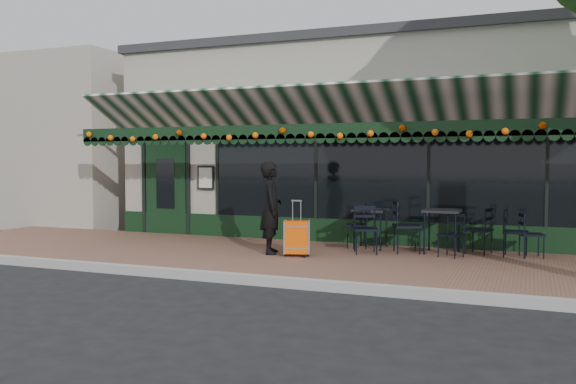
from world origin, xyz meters
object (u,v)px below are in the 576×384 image
at_px(chair_b_right, 407,227).
at_px(chair_a_extra, 532,235).
at_px(cafe_table_a, 442,214).
at_px(woman, 271,208).
at_px(cafe_table_b, 371,213).
at_px(chair_a_left, 479,230).
at_px(chair_a_right, 515,233).
at_px(chair_a_front, 451,235).
at_px(suitcase, 297,238).
at_px(chair_b_left, 357,226).
at_px(chair_b_front, 366,230).

bearing_deg(chair_b_right, chair_a_extra, -104.22).
bearing_deg(chair_b_right, cafe_table_a, -91.81).
relative_size(woman, cafe_table_b, 2.20).
distance_m(woman, chair_a_left, 3.91).
xyz_separation_m(chair_a_left, chair_a_extra, (0.92, -0.09, -0.04)).
distance_m(chair_a_right, chair_a_front, 1.19).
relative_size(cafe_table_a, chair_a_extra, 1.01).
relative_size(suitcase, chair_a_front, 1.28).
xyz_separation_m(chair_a_left, chair_a_right, (0.65, -0.08, -0.00)).
xyz_separation_m(cafe_table_a, chair_b_right, (-0.62, -0.22, -0.24)).
bearing_deg(chair_b_left, cafe_table_a, 69.50).
xyz_separation_m(chair_a_right, chair_a_extra, (0.28, -0.01, -0.03)).
relative_size(chair_a_extra, chair_b_right, 0.82).
bearing_deg(cafe_table_a, chair_a_right, 2.69).
bearing_deg(chair_a_left, cafe_table_b, -71.77).
bearing_deg(cafe_table_a, chair_a_front, -62.60).
height_order(chair_a_left, chair_b_front, chair_b_front).
xyz_separation_m(chair_a_left, chair_b_front, (-1.97, -0.76, 0.01)).
bearing_deg(cafe_table_a, woman, -157.25).
bearing_deg(suitcase, chair_a_left, 8.64).
relative_size(chair_a_right, chair_a_extra, 1.08).
bearing_deg(chair_b_front, chair_a_front, -13.47).
distance_m(woman, cafe_table_b, 2.08).
xyz_separation_m(suitcase, chair_b_right, (1.78, 1.18, 0.16)).
distance_m(cafe_table_a, chair_b_left, 1.72).
distance_m(cafe_table_b, chair_a_left, 2.08).
bearing_deg(chair_b_right, chair_b_front, 98.17).
distance_m(cafe_table_a, chair_a_right, 1.34).
xyz_separation_m(suitcase, chair_a_extra, (3.98, 1.46, 0.07)).
xyz_separation_m(cafe_table_b, chair_b_left, (-0.29, 0.01, -0.26)).
relative_size(cafe_table_a, chair_a_left, 0.93).
distance_m(chair_a_extra, chair_b_right, 2.22).
relative_size(cafe_table_a, chair_b_right, 0.83).
bearing_deg(chair_a_right, chair_b_left, 91.69).
bearing_deg(cafe_table_a, chair_b_left, 176.12).
xyz_separation_m(woman, cafe_table_b, (1.57, 1.35, -0.16)).
bearing_deg(chair_a_front, cafe_table_b, -176.95).
height_order(cafe_table_b, chair_b_left, chair_b_left).
distance_m(cafe_table_a, chair_b_front, 1.48).
distance_m(chair_a_extra, chair_b_front, 2.97).
bearing_deg(suitcase, chair_a_right, 3.38).
relative_size(woman, cafe_table_a, 2.09).
relative_size(suitcase, cafe_table_a, 1.24).
bearing_deg(chair_a_right, cafe_table_a, 95.41).
height_order(chair_b_left, chair_b_right, chair_b_right).
height_order(cafe_table_a, chair_a_extra, cafe_table_a).
bearing_deg(chair_b_right, chair_a_left, -95.46).
bearing_deg(chair_a_right, suitcase, 114.30).
bearing_deg(woman, cafe_table_b, -70.25).
height_order(suitcase, chair_a_right, suitcase).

